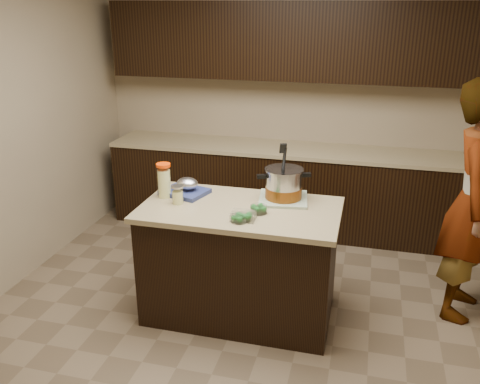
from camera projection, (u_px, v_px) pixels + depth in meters
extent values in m
plane|color=brown|center=(240.00, 312.00, 4.04)|extent=(4.00, 4.00, 0.00)
cube|color=tan|center=(287.00, 99.00, 5.38)|extent=(4.00, 0.04, 2.70)
cube|color=tan|center=(95.00, 300.00, 1.75)|extent=(4.00, 0.04, 2.70)
cube|color=black|center=(280.00, 189.00, 5.43)|extent=(3.60, 0.60, 0.86)
cube|color=tan|center=(281.00, 149.00, 5.27)|extent=(3.60, 0.63, 0.04)
cube|color=black|center=(286.00, 41.00, 5.00)|extent=(3.60, 0.35, 0.75)
cube|color=black|center=(240.00, 264.00, 3.89)|extent=(1.40, 0.75, 0.86)
cube|color=tan|center=(240.00, 210.00, 3.73)|extent=(1.46, 0.81, 0.04)
cube|color=#5A7A52|center=(283.00, 199.00, 3.86)|extent=(0.41, 0.41, 0.02)
cylinder|color=#B7B7BC|center=(284.00, 184.00, 3.82)|extent=(0.35, 0.35, 0.21)
cylinder|color=brown|center=(283.00, 192.00, 3.84)|extent=(0.36, 0.36, 0.09)
cylinder|color=#B7B7BC|center=(284.00, 170.00, 3.77)|extent=(0.38, 0.38, 0.01)
cube|color=black|center=(261.00, 177.00, 3.77)|extent=(0.08, 0.06, 0.03)
cube|color=black|center=(306.00, 175.00, 3.81)|extent=(0.08, 0.06, 0.03)
cylinder|color=black|center=(284.00, 163.00, 3.73)|extent=(0.06, 0.12, 0.26)
cylinder|color=#E6E58C|center=(164.00, 183.00, 3.88)|extent=(0.12, 0.12, 0.22)
cylinder|color=white|center=(164.00, 182.00, 3.88)|extent=(0.13, 0.13, 0.25)
cylinder|color=#FD3E05|center=(163.00, 165.00, 3.83)|extent=(0.13, 0.13, 0.02)
cylinder|color=#E6E58C|center=(178.00, 197.00, 3.78)|extent=(0.09, 0.09, 0.10)
cylinder|color=white|center=(178.00, 195.00, 3.77)|extent=(0.11, 0.11, 0.13)
cylinder|color=silver|center=(177.00, 186.00, 3.75)|extent=(0.11, 0.11, 0.02)
cylinder|color=silver|center=(259.00, 209.00, 3.61)|extent=(0.16, 0.16, 0.06)
cylinder|color=silver|center=(239.00, 218.00, 3.47)|extent=(0.12, 0.12, 0.05)
cube|color=silver|center=(243.00, 216.00, 3.50)|extent=(0.17, 0.13, 0.06)
cube|color=navy|center=(185.00, 192.00, 3.98)|extent=(0.39, 0.35, 0.03)
ellipsoid|color=silver|center=(187.00, 184.00, 3.95)|extent=(0.17, 0.14, 0.09)
imported|color=gray|center=(475.00, 203.00, 3.77)|extent=(0.59, 0.76, 1.83)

